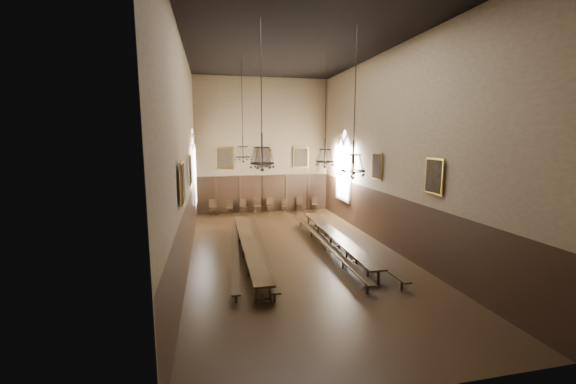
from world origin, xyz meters
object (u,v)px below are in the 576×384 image
object	(u,v)px
bench_right_outer	(350,244)
chandelier_back_right	(325,155)
bench_right_inner	(325,245)
chair_5	(285,208)
chair_6	(299,207)
chair_7	(315,207)
chandelier_front_left	(262,154)
chair_2	(244,209)
chair_3	(258,209)
chandelier_back_left	(243,150)
bench_left_inner	(261,247)
table_right	(335,241)
chair_0	(213,210)
bench_left_outer	(235,250)
table_left	(249,249)
chair_4	(270,208)
chair_1	(230,210)
chandelier_front_right	(353,162)

from	to	relation	value
bench_right_outer	chandelier_back_right	distance (m)	4.54
bench_right_inner	chair_5	bearing A→B (deg)	90.20
chair_6	chair_7	bearing A→B (deg)	13.63
bench_right_outer	chandelier_front_left	distance (m)	6.47
chair_2	chair_3	distance (m)	0.92
bench_right_inner	chandelier_back_left	xyz separation A→B (m)	(-3.33, 3.10, 4.18)
bench_left_inner	chandelier_back_right	xyz separation A→B (m)	(3.53, 1.84, 3.91)
bench_left_inner	chair_2	size ratio (longest dim) A/B	10.67
chair_5	chandelier_back_left	size ratio (longest dim) A/B	0.17
bench_right_inner	chair_6	bearing A→B (deg)	83.35
bench_left_inner	chair_3	bearing A→B (deg)	83.43
chair_2	chandelier_back_right	bearing A→B (deg)	-74.91
bench_left_inner	chandelier_back_left	bearing A→B (deg)	98.87
chair_6	chair_7	world-z (taller)	chair_6
table_right	chair_0	xyz separation A→B (m)	(-5.39, 8.45, -0.04)
bench_left_inner	chandelier_front_left	size ratio (longest dim) A/B	2.06
bench_right_inner	chair_5	distance (m)	8.65
bench_left_outer	chandelier_back_right	bearing A→B (deg)	22.77
bench_left_inner	chair_7	world-z (taller)	chair_7
chair_6	chandelier_front_left	world-z (taller)	chandelier_front_left
table_left	chair_4	world-z (taller)	chair_4
chandelier_back_right	chair_2	bearing A→B (deg)	117.96
bench_left_inner	chair_1	distance (m)	8.36
bench_right_inner	chandelier_front_right	xyz separation A→B (m)	(0.25, -2.38, 3.90)
table_left	bench_right_outer	bearing A→B (deg)	0.73
bench_left_inner	chair_0	distance (m)	8.57
table_left	chair_7	distance (m)	10.42
bench_right_inner	chair_1	size ratio (longest dim) A/B	10.36
chair_1	chair_4	bearing A→B (deg)	18.77
chair_7	chandelier_front_left	xyz separation A→B (m)	(-5.28, -11.04, 4.24)
chair_0	chandelier_back_right	bearing A→B (deg)	-66.91
chair_1	chair_2	world-z (taller)	chair_2
table_left	bench_right_outer	distance (m)	4.60
table_right	chair_1	xyz separation A→B (m)	(-4.34, 8.42, -0.07)
chair_2	chair_3	size ratio (longest dim) A/B	0.96
bench_right_inner	chair_6	world-z (taller)	chair_6
chair_7	chandelier_back_right	world-z (taller)	chandelier_back_right
bench_left_outer	bench_left_inner	distance (m)	1.14
bench_right_inner	bench_right_outer	bearing A→B (deg)	-4.57
bench_left_inner	bench_right_outer	xyz separation A→B (m)	(4.04, -0.38, -0.02)
chair_0	chair_2	distance (m)	2.01
bench_left_inner	chair_1	size ratio (longest dim) A/B	10.86
bench_right_outer	chair_3	size ratio (longest dim) A/B	9.65
bench_left_inner	chandelier_front_right	xyz separation A→B (m)	(3.13, -2.67, 3.89)
chandelier_front_right	chair_1	bearing A→B (deg)	110.24
chandelier_back_right	chair_4	bearing A→B (deg)	104.30
chair_7	chair_1	bearing A→B (deg)	178.99
chair_1	chair_7	xyz separation A→B (m)	(5.92, 0.05, -0.01)
chandelier_back_left	chandelier_front_right	size ratio (longest dim) A/B	0.95
chair_3	chandelier_front_left	distance (m)	11.85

